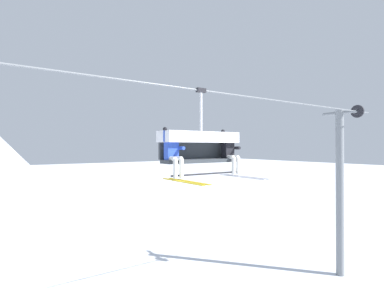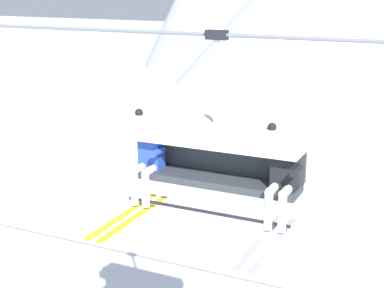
% 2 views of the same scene
% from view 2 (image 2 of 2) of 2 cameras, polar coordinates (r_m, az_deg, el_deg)
% --- Properties ---
extents(mountain_peak_central, '(23.51, 23.51, 13.00)m').
position_cam_2_polar(mountain_peak_central, '(48.94, 12.52, 13.37)').
color(mountain_peak_central, silver).
rests_on(mountain_peak_central, ground_plane).
extents(lift_cable, '(20.40, 0.05, 0.05)m').
position_cam_2_polar(lift_cable, '(7.78, -1.98, 10.71)').
color(lift_cable, slate).
extents(chairlift_chair, '(2.35, 0.74, 2.35)m').
position_cam_2_polar(chairlift_chair, '(7.84, 2.50, 0.08)').
color(chairlift_chair, '#33383D').
extents(skier_blue, '(0.48, 1.70, 1.34)m').
position_cam_2_polar(skier_blue, '(8.14, -4.38, -1.34)').
color(skier_blue, '#2847B7').
extents(skier_black, '(0.48, 1.70, 1.34)m').
position_cam_2_polar(skier_black, '(7.42, 8.66, -3.20)').
color(skier_black, black).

